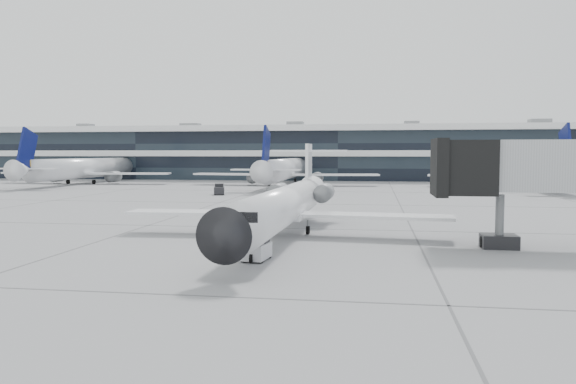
# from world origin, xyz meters

# --- Properties ---
(ground) EXTENTS (220.00, 220.00, 0.00)m
(ground) POSITION_xyz_m (0.00, 0.00, 0.00)
(ground) COLOR gray
(ground) RESTS_ON ground
(terminal) EXTENTS (170.00, 22.00, 10.00)m
(terminal) POSITION_xyz_m (0.00, 82.00, 5.00)
(terminal) COLOR black
(terminal) RESTS_ON ground
(bg_jet_left) EXTENTS (32.00, 40.00, 9.60)m
(bg_jet_left) POSITION_xyz_m (-45.00, 55.00, 0.00)
(bg_jet_left) COLOR white
(bg_jet_left) RESTS_ON ground
(bg_jet_center) EXTENTS (32.00, 40.00, 9.60)m
(bg_jet_center) POSITION_xyz_m (-8.00, 55.00, 0.00)
(bg_jet_center) COLOR white
(bg_jet_center) RESTS_ON ground
(bg_jet_right) EXTENTS (32.00, 40.00, 9.60)m
(bg_jet_right) POSITION_xyz_m (32.00, 55.00, 0.00)
(bg_jet_right) COLOR white
(bg_jet_right) RESTS_ON ground
(regional_jet) EXTENTS (22.15, 27.57, 6.38)m
(regional_jet) POSITION_xyz_m (1.36, -3.82, 2.18)
(regional_jet) COLOR white
(regional_jet) RESTS_ON ground
(ramp_worker) EXTENTS (0.70, 0.54, 1.72)m
(ramp_worker) POSITION_xyz_m (-0.30, -11.54, 0.86)
(ramp_worker) COLOR #EEF419
(ramp_worker) RESTS_ON ground
(baggage_tug) EXTENTS (1.37, 2.06, 1.23)m
(baggage_tug) POSITION_xyz_m (1.20, -12.41, 0.55)
(baggage_tug) COLOR silver
(baggage_tug) RESTS_ON ground
(traffic_cone) EXTENTS (0.44, 0.44, 0.51)m
(traffic_cone) POSITION_xyz_m (-5.96, 10.46, 0.24)
(traffic_cone) COLOR orange
(traffic_cone) RESTS_ON ground
(far_tug) EXTENTS (1.92, 2.58, 1.47)m
(far_tug) POSITION_xyz_m (-13.33, 31.87, 0.66)
(far_tug) COLOR black
(far_tug) RESTS_ON ground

